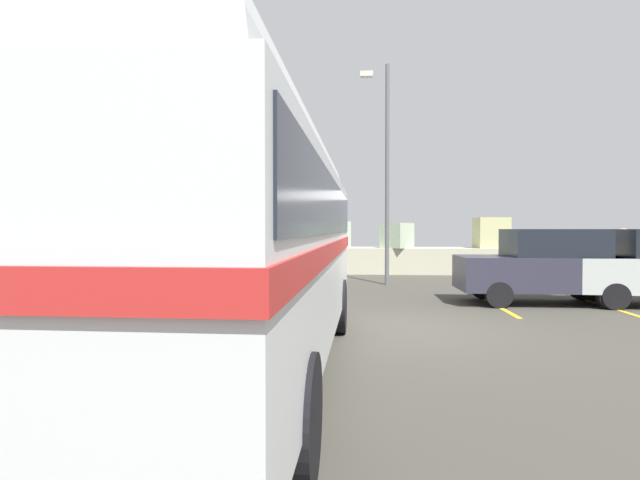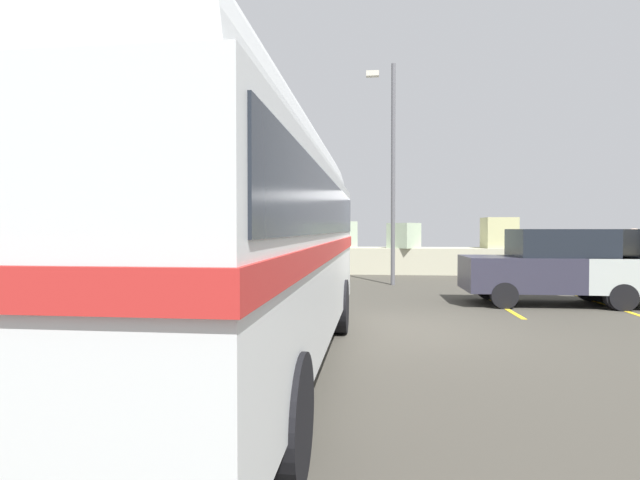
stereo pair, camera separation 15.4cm
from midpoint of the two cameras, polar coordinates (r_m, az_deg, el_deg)
name	(u,v)px [view 1 (the left image)]	position (r m, az deg, el deg)	size (l,w,h in m)	color
ground	(397,330)	(9.31, 8.43, -10.32)	(32.00, 26.00, 0.02)	#3F3C34
breakwater	(380,257)	(20.94, 6.74, -2.00)	(31.36, 2.17, 2.36)	#B5B298
vintage_coach	(240,216)	(6.32, -9.99, 2.81)	(2.56, 8.62, 3.70)	black
parked_car_nearest	(545,266)	(13.39, 24.45, -2.72)	(4.11, 1.75, 1.86)	black
lamp_post	(385,163)	(16.69, 7.28, 8.88)	(0.98, 0.88, 7.35)	#5B5B60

